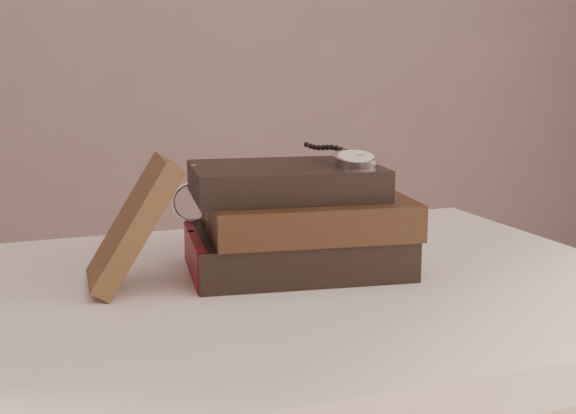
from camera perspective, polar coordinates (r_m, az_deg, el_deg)
name	(u,v)px	position (r m, az deg, el deg)	size (l,w,h in m)	color
table	(203,372)	(0.88, -6.15, -11.73)	(1.00, 0.60, 0.75)	silver
book_stack	(297,222)	(0.91, 0.68, -1.06)	(0.27, 0.20, 0.12)	black
journal	(134,224)	(0.85, -11.05, -1.20)	(0.02, 0.09, 0.15)	#3A2616
pocket_watch	(353,158)	(0.91, 4.69, 3.53)	(0.06, 0.15, 0.02)	silver
eyeglasses	(213,201)	(0.98, -5.44, 0.42)	(0.12, 0.13, 0.05)	silver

